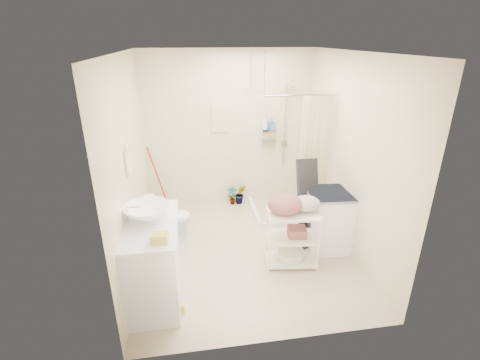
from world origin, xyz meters
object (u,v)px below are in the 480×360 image
(vanity, at_px, (152,262))
(toilet, at_px, (168,218))
(washing_machine, at_px, (327,220))
(laundry_rack, at_px, (292,233))

(vanity, relative_size, toilet, 1.62)
(washing_machine, bearing_deg, vanity, -159.16)
(vanity, height_order, washing_machine, vanity)
(laundry_rack, bearing_deg, washing_machine, 36.49)
(vanity, xyz_separation_m, toilet, (0.12, 1.25, -0.14))
(toilet, bearing_deg, vanity, 174.12)
(toilet, relative_size, washing_machine, 0.80)
(washing_machine, bearing_deg, laundry_rack, -147.32)
(toilet, xyz_separation_m, laundry_rack, (1.59, -0.87, 0.12))
(vanity, distance_m, washing_machine, 2.40)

